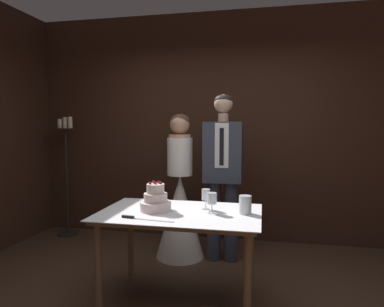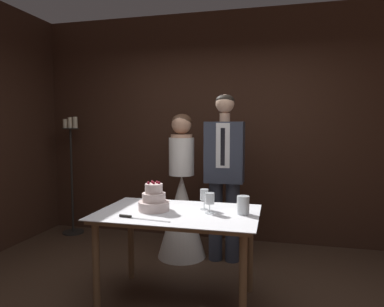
% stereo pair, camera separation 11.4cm
% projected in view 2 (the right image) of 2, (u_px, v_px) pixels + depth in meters
% --- Properties ---
extents(wall_back, '(5.12, 0.12, 2.91)m').
position_uv_depth(wall_back, '(223.00, 127.00, 4.43)').
color(wall_back, '#382116').
rests_on(wall_back, ground_plane).
extents(cake_table, '(1.31, 0.84, 0.77)m').
position_uv_depth(cake_table, '(178.00, 223.00, 2.81)').
color(cake_table, brown).
rests_on(cake_table, ground_plane).
extents(tiered_cake, '(0.26, 0.26, 0.25)m').
position_uv_depth(tiered_cake, '(154.00, 200.00, 2.84)').
color(tiered_cake, beige).
rests_on(tiered_cake, cake_table).
extents(cake_knife, '(0.43, 0.07, 0.02)m').
position_uv_depth(cake_knife, '(134.00, 217.00, 2.60)').
color(cake_knife, silver).
rests_on(cake_knife, cake_table).
extents(wine_glass_near, '(0.08, 0.08, 0.17)m').
position_uv_depth(wine_glass_near, '(210.00, 199.00, 2.75)').
color(wine_glass_near, silver).
rests_on(wine_glass_near, cake_table).
extents(wine_glass_middle, '(0.07, 0.07, 0.17)m').
position_uv_depth(wine_glass_middle, '(204.00, 196.00, 2.88)').
color(wine_glass_middle, silver).
rests_on(wine_glass_middle, cake_table).
extents(hurricane_candle, '(0.10, 0.10, 0.15)m').
position_uv_depth(hurricane_candle, '(243.00, 206.00, 2.72)').
color(hurricane_candle, silver).
rests_on(hurricane_candle, cake_table).
extents(bride, '(0.54, 0.54, 1.60)m').
position_uv_depth(bride, '(182.00, 204.00, 3.82)').
color(bride, white).
rests_on(bride, ground_plane).
extents(groom, '(0.41, 0.25, 1.80)m').
position_uv_depth(groom, '(224.00, 170.00, 3.67)').
color(groom, '#333847').
rests_on(groom, ground_plane).
extents(candle_stand, '(0.28, 0.28, 1.59)m').
position_uv_depth(candle_stand, '(72.00, 174.00, 4.64)').
color(candle_stand, black).
rests_on(candle_stand, ground_plane).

